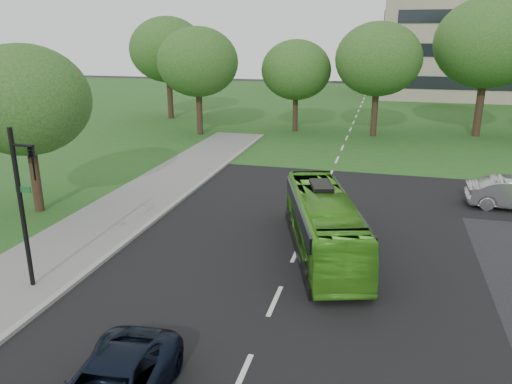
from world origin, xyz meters
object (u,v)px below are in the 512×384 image
at_px(tree_park_a, 198,62).
at_px(traffic_light, 25,198).
at_px(bus, 323,223).
at_px(tree_park_c, 378,59).
at_px(tree_side_near, 25,100).
at_px(tree_park_d, 488,43).
at_px(tree_park_b, 296,70).
at_px(tree_park_f, 168,50).

distance_m(tree_park_a, traffic_light, 28.18).
bearing_deg(bus, tree_park_a, 104.79).
distance_m(tree_park_c, traffic_light, 32.56).
height_order(tree_park_a, tree_side_near, tree_park_a).
xyz_separation_m(tree_park_c, tree_park_d, (8.59, 2.14, 1.29)).
bearing_deg(tree_park_c, tree_park_a, -168.20).
xyz_separation_m(tree_park_b, tree_park_d, (15.54, 1.65, 2.30)).
relative_size(tree_park_c, tree_side_near, 1.17).
bearing_deg(tree_side_near, tree_park_a, 88.19).
height_order(tree_side_near, traffic_light, tree_side_near).
height_order(tree_park_c, tree_side_near, tree_park_c).
bearing_deg(bus, tree_park_c, 70.56).
xyz_separation_m(tree_side_near, bus, (14.29, -1.31, -4.25)).
bearing_deg(tree_park_f, traffic_light, -73.28).
distance_m(tree_park_c, bus, 25.70).
distance_m(tree_park_a, tree_side_near, 20.78).
bearing_deg(tree_park_b, bus, -77.17).
xyz_separation_m(tree_park_d, tree_side_near, (-23.99, -25.97, -2.25)).
height_order(tree_park_f, traffic_light, tree_park_f).
xyz_separation_m(tree_park_c, tree_side_near, (-15.40, -23.84, -0.95)).
height_order(tree_park_b, tree_park_d, tree_park_d).
height_order(tree_park_a, tree_park_f, tree_park_f).
relative_size(bus, traffic_light, 1.56).
bearing_deg(tree_park_b, tree_park_a, -155.45).
relative_size(tree_park_b, tree_park_c, 0.85).
height_order(tree_park_a, tree_park_c, tree_park_c).
distance_m(tree_park_a, tree_park_f, 9.63).
bearing_deg(traffic_light, tree_park_f, 87.95).
relative_size(tree_park_d, bus, 1.30).
height_order(tree_park_d, traffic_light, tree_park_d).
xyz_separation_m(tree_park_a, tree_park_f, (-6.06, 7.45, 0.74)).
height_order(tree_park_b, tree_side_near, tree_side_near).
relative_size(tree_side_near, bus, 0.92).
bearing_deg(bus, tree_park_d, 53.51).
relative_size(tree_park_b, tree_park_d, 0.70).
relative_size(tree_park_b, tree_side_near, 1.00).
distance_m(tree_park_d, tree_side_near, 35.43).
relative_size(tree_park_a, tree_park_c, 0.96).
distance_m(tree_park_b, tree_side_near, 25.75).
xyz_separation_m(tree_park_f, bus, (19.69, -29.52, -5.68)).
bearing_deg(traffic_light, bus, 12.75).
bearing_deg(tree_park_d, tree_park_c, -166.03).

